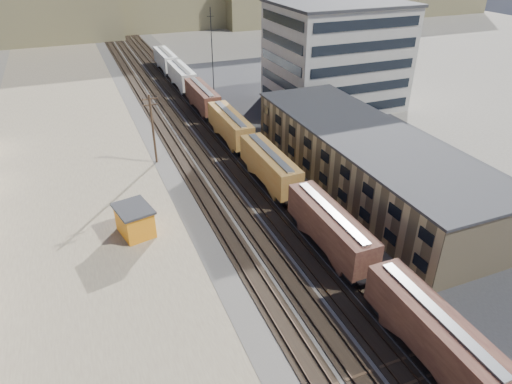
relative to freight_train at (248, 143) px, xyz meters
name	(u,v)px	position (x,y,z in m)	size (l,w,h in m)	color
ground	(381,368)	(-3.80, -37.38, -2.79)	(300.00, 300.00, 0.00)	#6B6356
ballast_bed	(199,134)	(-3.80, 12.62, -2.76)	(18.00, 200.00, 0.06)	#4C4742
dirt_yard	(73,183)	(-23.80, 2.62, -2.78)	(24.00, 180.00, 0.03)	#7B6954
asphalt_lot	(364,148)	(18.20, -2.38, -2.77)	(26.00, 120.00, 0.04)	#232326
rail_tracks	(195,134)	(-4.35, 12.62, -2.68)	(11.40, 200.00, 0.24)	black
freight_train	(248,143)	(0.00, 0.00, 0.00)	(3.00, 119.74, 4.46)	black
warehouse	(366,160)	(11.18, -12.38, 0.86)	(12.40, 40.40, 7.25)	#9E8A63
office_tower	(335,55)	(24.15, 17.57, 6.47)	(22.60, 18.60, 18.45)	#9E998E
utility_pole_north	(153,128)	(-12.30, 4.62, 2.50)	(2.20, 0.32, 10.00)	#382619
radio_mast	(213,61)	(2.20, 22.62, 6.33)	(1.20, 0.16, 18.00)	black
maintenance_shed	(135,220)	(-17.98, -12.29, -1.10)	(4.35, 5.13, 3.30)	orange
parked_car_blue	(341,131)	(17.41, 3.09, -1.96)	(2.78, 6.03, 1.68)	navy
parked_car_far	(330,96)	(25.20, 19.99, -2.09)	(1.67, 4.14, 1.41)	white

